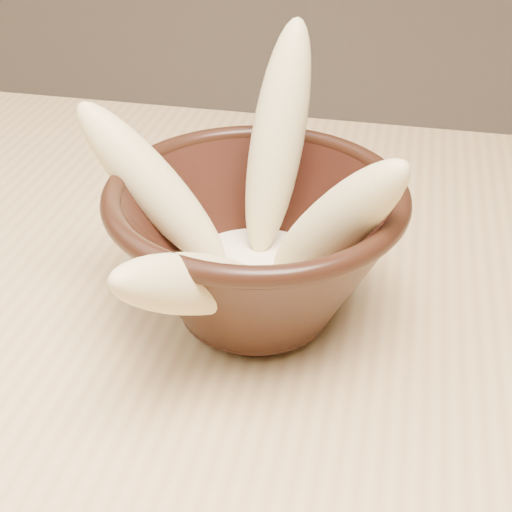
{
  "coord_description": "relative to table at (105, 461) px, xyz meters",
  "views": [
    {
      "loc": [
        0.16,
        -0.28,
        1.04
      ],
      "look_at": [
        0.09,
        0.07,
        0.8
      ],
      "focal_mm": 50.0,
      "sensor_mm": 36.0,
      "label": 1
    }
  ],
  "objects": [
    {
      "name": "bowl",
      "position": [
        0.09,
        0.07,
        0.13
      ],
      "size": [
        0.18,
        0.18,
        0.1
      ],
      "rotation": [
        0.0,
        0.0,
        0.31
      ],
      "color": "black",
      "rests_on": "table"
    },
    {
      "name": "table",
      "position": [
        0.0,
        0.0,
        0.0
      ],
      "size": [
        1.2,
        0.8,
        0.75
      ],
      "color": "tan",
      "rests_on": "ground"
    },
    {
      "name": "milk_puddle",
      "position": [
        0.09,
        0.07,
        0.11
      ],
      "size": [
        0.1,
        0.1,
        0.01
      ],
      "primitive_type": "cylinder",
      "color": "#FDF1CB",
      "rests_on": "bowl"
    },
    {
      "name": "banana_front",
      "position": [
        0.07,
        0.0,
        0.15
      ],
      "size": [
        0.08,
        0.13,
        0.1
      ],
      "primitive_type": "ellipsoid",
      "rotation": [
        1.02,
        0.0,
        -0.42
      ],
      "color": "#E7C888",
      "rests_on": "bowl"
    },
    {
      "name": "banana_upright",
      "position": [
        0.09,
        0.12,
        0.18
      ],
      "size": [
        0.05,
        0.09,
        0.15
      ],
      "primitive_type": "ellipsoid",
      "rotation": [
        0.36,
        0.0,
        2.88
      ],
      "color": "#E7C888",
      "rests_on": "bowl"
    },
    {
      "name": "banana_right",
      "position": [
        0.13,
        0.05,
        0.16
      ],
      "size": [
        0.11,
        0.08,
        0.12
      ],
      "primitive_type": "ellipsoid",
      "rotation": [
        0.66,
        0.0,
        1.06
      ],
      "color": "#E7C888",
      "rests_on": "bowl"
    },
    {
      "name": "banana_left",
      "position": [
        0.02,
        0.08,
        0.16
      ],
      "size": [
        0.11,
        0.05,
        0.12
      ],
      "primitive_type": "ellipsoid",
      "rotation": [
        0.74,
        0.0,
        -1.7
      ],
      "color": "#E7C888",
      "rests_on": "bowl"
    }
  ]
}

